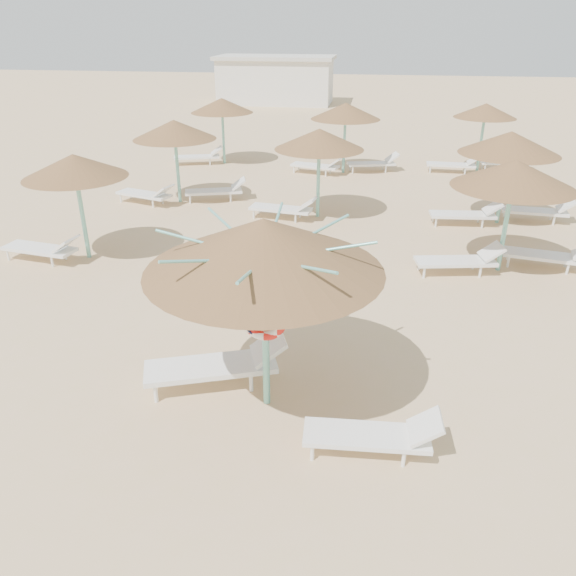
# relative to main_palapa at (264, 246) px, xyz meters

# --- Properties ---
(ground) EXTENTS (120.00, 120.00, 0.00)m
(ground) POSITION_rel_main_palapa_xyz_m (-0.05, 0.32, -2.70)
(ground) COLOR tan
(ground) RESTS_ON ground
(main_palapa) EXTENTS (3.46, 3.46, 3.10)m
(main_palapa) POSITION_rel_main_palapa_xyz_m (0.00, 0.00, 0.00)
(main_palapa) COLOR #72C6B8
(main_palapa) RESTS_ON ground
(lounger_main_a) EXTENTS (2.43, 1.46, 0.85)m
(lounger_main_a) POSITION_rel_main_palapa_xyz_m (-0.85, 0.37, -2.30)
(lounger_main_a) COLOR white
(lounger_main_a) RESTS_ON ground
(lounger_main_b) EXTENTS (1.93, 0.68, 0.69)m
(lounger_main_b) POSITION_rel_main_palapa_xyz_m (1.73, -0.91, -2.37)
(lounger_main_b) COLOR white
(lounger_main_b) RESTS_ON ground
(palapa_field) EXTENTS (15.58, 13.47, 2.72)m
(palapa_field) POSITION_rel_main_palapa_xyz_m (0.24, 10.87, -0.41)
(palapa_field) COLOR #72C6B8
(palapa_field) RESTS_ON ground
(service_hut) EXTENTS (8.40, 4.40, 3.25)m
(service_hut) POSITION_rel_main_palapa_xyz_m (-6.05, 35.32, -1.06)
(service_hut) COLOR silver
(service_hut) RESTS_ON ground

